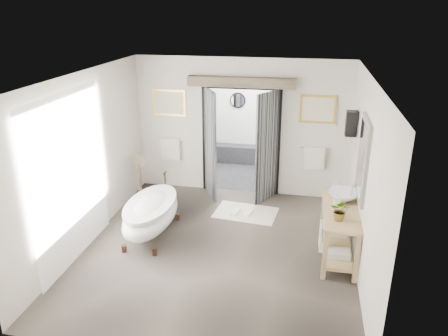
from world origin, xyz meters
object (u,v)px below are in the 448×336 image
Objects in this scene: clawfoot_tub at (151,213)px; basin at (344,196)px; rug at (246,213)px; vanity at (337,227)px.

clawfoot_tub is 3.52× the size of basin.
rug is 2.19m from basin.
basin is (0.07, 0.28, 0.43)m from vanity.
clawfoot_tub is 3.32m from basin.
rug is at bearing 37.72° from clawfoot_tub.
clawfoot_tub is at bearing 179.25° from vanity.
clawfoot_tub is 1.13× the size of vanity.
vanity is 3.11× the size of basin.
basin reaches higher than clawfoot_tub.
rug is (1.52, 1.18, -0.42)m from clawfoot_tub.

